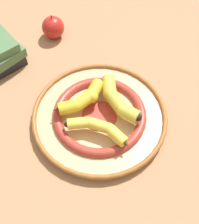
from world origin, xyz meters
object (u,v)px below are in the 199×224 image
(banana_a, at_px, (99,128))
(banana_c, at_px, (117,99))
(apple, at_px, (53,27))
(banana_b, at_px, (82,100))
(decorative_bowl, at_px, (100,116))

(banana_a, distance_m, banana_c, 0.11)
(banana_a, distance_m, apple, 0.43)
(banana_a, height_order, banana_c, banana_c)
(banana_c, xyz_separation_m, apple, (0.17, 0.33, -0.02))
(banana_b, distance_m, banana_c, 0.10)
(banana_c, bearing_deg, banana_b, -119.51)
(banana_a, height_order, apple, apple)
(banana_a, relative_size, apple, 2.10)
(decorative_bowl, distance_m, banana_c, 0.07)
(banana_c, relative_size, apple, 1.90)
(banana_c, bearing_deg, decorative_bowl, -86.51)
(banana_b, bearing_deg, apple, 68.57)
(decorative_bowl, distance_m, apple, 0.38)
(decorative_bowl, relative_size, apple, 4.36)
(banana_b, bearing_deg, decorative_bowl, -71.74)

